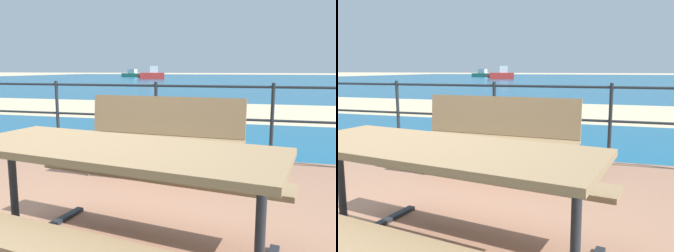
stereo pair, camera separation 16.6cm
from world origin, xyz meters
TOP-DOWN VIEW (x-y plane):
  - ground_plane at (0.00, 0.00)m, footprint 240.00×240.00m
  - patio_paving at (0.00, 0.00)m, footprint 6.40×5.20m
  - sea_water at (0.00, 40.00)m, footprint 90.00×90.00m
  - beach_strip at (0.00, 8.44)m, footprint 54.01×4.96m
  - picnic_table at (0.59, -0.31)m, footprint 2.01×1.61m
  - park_bench at (0.31, 1.58)m, footprint 1.78×0.52m
  - railing_fence at (0.00, 2.37)m, footprint 5.94×0.04m
  - boat_near at (-19.49, 53.79)m, footprint 4.90×2.31m
  - boat_mid at (-12.23, 40.49)m, footprint 3.64×1.90m

SIDE VIEW (x-z plane):
  - ground_plane at x=0.00m, z-range 0.00..0.00m
  - sea_water at x=0.00m, z-range 0.00..0.01m
  - beach_strip at x=0.00m, z-range 0.00..0.01m
  - patio_paving at x=0.00m, z-range 0.00..0.06m
  - boat_near at x=-19.49m, z-range -0.21..1.05m
  - boat_mid at x=-12.23m, z-range -0.27..1.39m
  - park_bench at x=0.31m, z-range 0.15..1.03m
  - picnic_table at x=0.59m, z-range 0.26..1.02m
  - railing_fence at x=0.00m, z-range 0.20..1.22m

